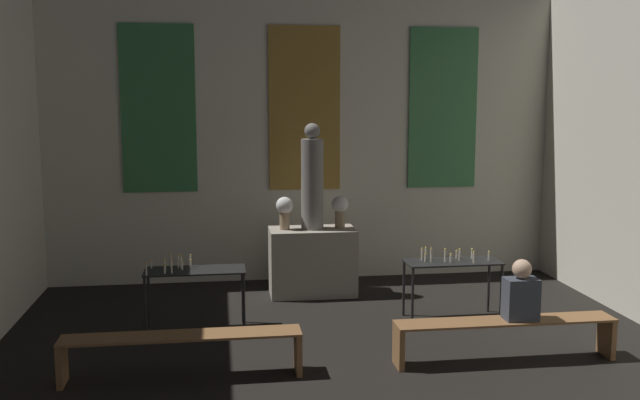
% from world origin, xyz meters
% --- Properties ---
extents(wall_back, '(8.20, 0.16, 4.53)m').
position_xyz_m(wall_back, '(0.00, 10.82, 2.29)').
color(wall_back, beige).
rests_on(wall_back, ground_plane).
extents(altar, '(1.26, 0.67, 0.98)m').
position_xyz_m(altar, '(0.00, 9.83, 0.49)').
color(altar, gray).
rests_on(altar, ground_plane).
extents(statue, '(0.33, 0.33, 1.54)m').
position_xyz_m(statue, '(0.00, 9.83, 1.70)').
color(statue, slate).
rests_on(statue, altar).
extents(flower_vase_left, '(0.25, 0.25, 0.48)m').
position_xyz_m(flower_vase_left, '(-0.41, 9.83, 1.28)').
color(flower_vase_left, '#937A5B').
rests_on(flower_vase_left, altar).
extents(flower_vase_right, '(0.25, 0.25, 0.48)m').
position_xyz_m(flower_vase_right, '(0.41, 9.83, 1.28)').
color(flower_vase_right, '#937A5B').
rests_on(flower_vase_right, altar).
extents(candle_rack_left, '(1.24, 0.50, 0.97)m').
position_xyz_m(candle_rack_left, '(-1.67, 8.39, 0.68)').
color(candle_rack_left, black).
rests_on(candle_rack_left, ground_plane).
extents(candle_rack_right, '(1.24, 0.50, 0.96)m').
position_xyz_m(candle_rack_right, '(1.66, 8.39, 0.68)').
color(candle_rack_right, black).
rests_on(candle_rack_right, ground_plane).
extents(pew_back_left, '(2.46, 0.36, 0.47)m').
position_xyz_m(pew_back_left, '(-1.75, 6.83, 0.36)').
color(pew_back_left, brown).
rests_on(pew_back_left, ground_plane).
extents(pew_back_right, '(2.46, 0.36, 0.47)m').
position_xyz_m(pew_back_right, '(1.75, 6.83, 0.36)').
color(pew_back_right, brown).
rests_on(pew_back_right, ground_plane).
extents(person_seated, '(0.36, 0.24, 0.67)m').
position_xyz_m(person_seated, '(1.91, 6.83, 0.77)').
color(person_seated, '#383D47').
rests_on(person_seated, pew_back_right).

